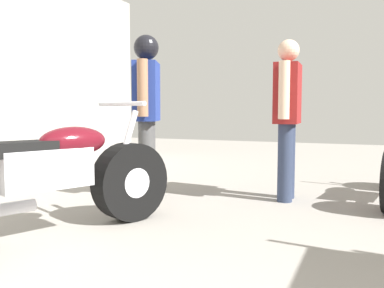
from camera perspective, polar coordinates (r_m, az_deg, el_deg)
The scene contains 4 objects.
ground_plane at distance 3.59m, azimuth 5.34°, elevation -9.89°, with size 16.50×16.50×0.00m, color gray.
motorcycle_maroon_cruiser at distance 3.09m, azimuth -20.05°, elevation -4.80°, with size 1.03×1.97×0.97m.
mechanic_in_blue at distance 4.26m, azimuth 12.82°, elevation 4.49°, with size 0.25×0.64×1.58m.
mechanic_with_helmet at distance 4.37m, azimuth -6.17°, elevation 5.89°, with size 0.37×0.64×1.66m.
Camera 1 is at (1.05, 0.13, 0.91)m, focal length 39.30 mm.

